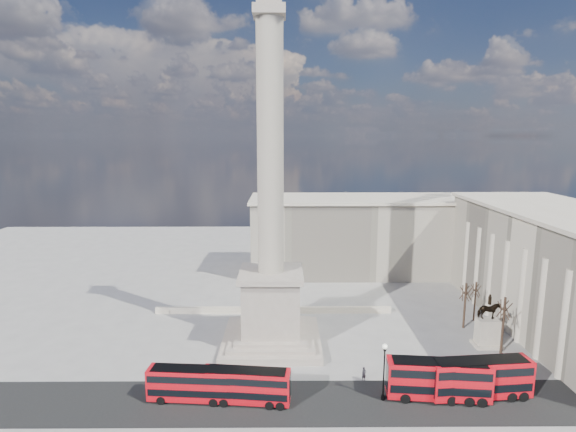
# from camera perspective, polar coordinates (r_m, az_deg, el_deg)

# --- Properties ---
(ground) EXTENTS (180.00, 180.00, 0.00)m
(ground) POSITION_cam_1_polar(r_m,az_deg,el_deg) (63.64, -2.23, -17.70)
(ground) COLOR gray
(ground) RESTS_ON ground
(asphalt_road) EXTENTS (120.00, 9.00, 0.01)m
(asphalt_road) POSITION_cam_1_polar(r_m,az_deg,el_deg) (55.05, 3.05, -22.53)
(asphalt_road) COLOR black
(asphalt_road) RESTS_ON ground
(nelsons_column) EXTENTS (14.00, 14.00, 49.85)m
(nelsons_column) POSITION_cam_1_polar(r_m,az_deg,el_deg) (63.55, -2.17, -5.19)
(nelsons_column) COLOR #A49789
(nelsons_column) RESTS_ON ground
(balustrade_wall) EXTENTS (40.00, 0.60, 1.10)m
(balustrade_wall) POSITION_cam_1_polar(r_m,az_deg,el_deg) (77.94, -1.86, -11.84)
(balustrade_wall) COLOR beige
(balustrade_wall) RESTS_ON ground
(building_east) EXTENTS (19.00, 46.00, 18.60)m
(building_east) POSITION_cam_1_polar(r_m,az_deg,el_deg) (81.58, 31.63, -5.88)
(building_east) COLOR beige
(building_east) RESTS_ON ground
(building_northeast) EXTENTS (51.00, 17.00, 16.60)m
(building_northeast) POSITION_cam_1_polar(r_m,az_deg,el_deg) (100.24, 9.98, -2.34)
(building_northeast) COLOR beige
(building_northeast) RESTS_ON ground
(red_bus_a) EXTENTS (9.90, 2.97, 3.96)m
(red_bus_a) POSITION_cam_1_polar(r_m,az_deg,el_deg) (55.29, -12.12, -20.09)
(red_bus_a) COLOR red
(red_bus_a) RESTS_ON ground
(red_bus_b) EXTENTS (10.04, 3.30, 4.00)m
(red_bus_b) POSITION_cam_1_polar(r_m,az_deg,el_deg) (54.00, -5.24, -20.66)
(red_bus_b) COLOR red
(red_bus_b) RESTS_ON ground
(red_bus_c) EXTENTS (11.66, 3.73, 4.65)m
(red_bus_c) POSITION_cam_1_polar(r_m,az_deg,el_deg) (56.92, 18.60, -19.05)
(red_bus_c) COLOR red
(red_bus_c) RESTS_ON ground
(red_bus_d) EXTENTS (11.78, 3.71, 4.70)m
(red_bus_d) POSITION_cam_1_polar(r_m,az_deg,el_deg) (58.80, 23.27, -18.35)
(red_bus_d) COLOR red
(red_bus_d) RESTS_ON ground
(victorian_lamp) EXTENTS (0.58, 0.58, 6.81)m
(victorian_lamp) POSITION_cam_1_polar(r_m,az_deg,el_deg) (54.44, 12.11, -18.26)
(victorian_lamp) COLOR black
(victorian_lamp) RESTS_ON ground
(equestrian_statue) EXTENTS (3.69, 2.77, 7.77)m
(equestrian_statue) POSITION_cam_1_polar(r_m,az_deg,el_deg) (71.76, 24.00, -12.91)
(equestrian_statue) COLOR beige
(equestrian_statue) RESTS_ON ground
(bare_tree_near) EXTENTS (1.95, 1.95, 8.51)m
(bare_tree_near) POSITION_cam_1_polar(r_m,az_deg,el_deg) (69.03, 25.80, -10.38)
(bare_tree_near) COLOR #332319
(bare_tree_near) RESTS_ON ground
(bare_tree_mid) EXTENTS (2.01, 2.01, 7.63)m
(bare_tree_mid) POSITION_cam_1_polar(r_m,az_deg,el_deg) (75.63, 21.65, -8.87)
(bare_tree_mid) COLOR #332319
(bare_tree_mid) RESTS_ON ground
(bare_tree_far) EXTENTS (1.69, 1.69, 6.88)m
(bare_tree_far) POSITION_cam_1_polar(r_m,az_deg,el_deg) (79.32, 22.76, -8.51)
(bare_tree_far) COLOR #332319
(bare_tree_far) RESTS_ON ground
(pedestrian_walking) EXTENTS (0.77, 0.68, 1.78)m
(pedestrian_walking) POSITION_cam_1_polar(r_m,az_deg,el_deg) (59.14, 9.62, -19.18)
(pedestrian_walking) COLOR black
(pedestrian_walking) RESTS_ON ground
(pedestrian_standing) EXTENTS (0.90, 0.81, 1.52)m
(pedestrian_standing) POSITION_cam_1_polar(r_m,az_deg,el_deg) (66.35, 25.64, -16.79)
(pedestrian_standing) COLOR black
(pedestrian_standing) RESTS_ON ground
(pedestrian_crossing) EXTENTS (0.78, 1.00, 1.59)m
(pedestrian_crossing) POSITION_cam_1_polar(r_m,az_deg,el_deg) (61.08, 17.23, -18.61)
(pedestrian_crossing) COLOR black
(pedestrian_crossing) RESTS_ON ground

